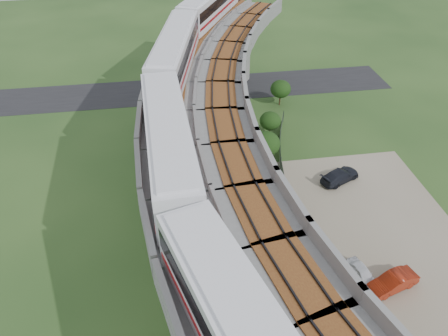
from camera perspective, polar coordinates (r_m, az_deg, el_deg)
The scene contains 14 objects.
ground at distance 38.32m, azimuth -2.76°, elevation -10.04°, with size 160.00×160.00×0.00m, color #26461C.
dirt_lot at distance 40.29m, azimuth 18.06°, elevation -9.41°, with size 18.00×26.00×0.04m, color gray.
asphalt_road at distance 62.80m, azimuth -5.90°, elevation 10.08°, with size 60.00×8.00×0.03m, color #232326.
viaduct at distance 32.84m, azimuth 3.46°, elevation 1.63°, with size 19.58×73.98×11.40m.
metro_train at distance 34.55m, azimuth -3.35°, elevation 9.82°, with size 12.77×61.15×3.64m.
fence at distance 39.56m, azimuth 11.51°, elevation -7.56°, with size 3.87×38.73×1.50m.
tree_0 at distance 58.09m, azimuth 7.41°, elevation 10.20°, with size 2.68×2.68×3.45m.
tree_1 at distance 51.12m, azimuth 6.05°, elevation 6.14°, with size 2.49×2.49×3.17m.
tree_2 at distance 46.33m, azimuth 5.48°, elevation 3.17°, with size 3.09×3.09×3.76m.
tree_3 at distance 38.53m, azimuth 5.86°, elevation -6.32°, with size 1.80×1.80×2.50m.
tree_4 at distance 33.74m, azimuth 9.60°, elevation -13.34°, with size 3.02×3.02×3.57m.
car_white at distance 37.14m, azimuth 17.59°, elevation -12.95°, with size 1.28×3.19×1.09m, color white.
car_red at distance 37.12m, azimuth 21.20°, elevation -13.72°, with size 1.45×4.15×1.37m, color maroon.
car_dark at distance 46.06m, azimuth 14.91°, elevation -0.96°, with size 1.82×4.49×1.30m, color black.
Camera 1 is at (-2.18, -26.27, 27.82)m, focal length 35.00 mm.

